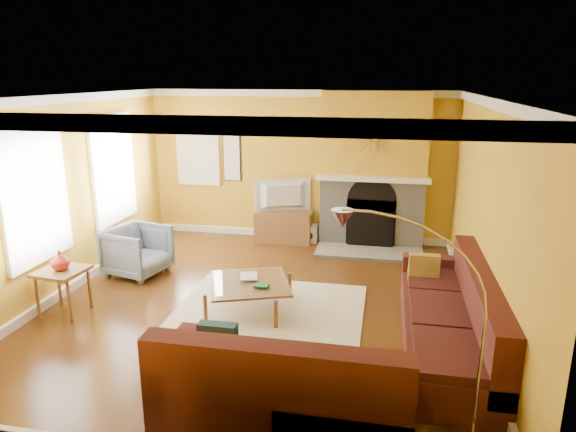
% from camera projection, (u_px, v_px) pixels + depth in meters
% --- Properties ---
extents(floor, '(5.50, 6.00, 0.02)m').
position_uv_depth(floor, '(260.00, 305.00, 6.84)').
color(floor, brown).
rests_on(floor, ground).
extents(ceiling, '(5.50, 6.00, 0.02)m').
position_uv_depth(ceiling, '(256.00, 96.00, 6.11)').
color(ceiling, white).
rests_on(ceiling, ground).
extents(wall_back, '(5.50, 0.02, 2.70)m').
position_uv_depth(wall_back, '(299.00, 166.00, 9.32)').
color(wall_back, gold).
rests_on(wall_back, ground).
extents(wall_front, '(5.50, 0.02, 2.70)m').
position_uv_depth(wall_front, '(153.00, 309.00, 3.63)').
color(wall_front, gold).
rests_on(wall_front, ground).
extents(wall_left, '(0.02, 6.00, 2.70)m').
position_uv_depth(wall_left, '(62.00, 196.00, 6.98)').
color(wall_left, gold).
rests_on(wall_left, ground).
extents(wall_right, '(0.02, 6.00, 2.70)m').
position_uv_depth(wall_right, '(488.00, 217.00, 5.97)').
color(wall_right, gold).
rests_on(wall_right, ground).
extents(baseboard, '(5.50, 6.00, 0.12)m').
position_uv_depth(baseboard, '(260.00, 300.00, 6.82)').
color(baseboard, white).
rests_on(baseboard, floor).
extents(crown_molding, '(5.50, 6.00, 0.12)m').
position_uv_depth(crown_molding, '(256.00, 102.00, 6.13)').
color(crown_molding, white).
rests_on(crown_molding, ceiling).
extents(window_left_near, '(0.06, 1.22, 1.72)m').
position_uv_depth(window_left_near, '(112.00, 169.00, 8.17)').
color(window_left_near, white).
rests_on(window_left_near, wall_left).
extents(window_left_far, '(0.06, 1.22, 1.72)m').
position_uv_depth(window_left_far, '(34.00, 196.00, 6.37)').
color(window_left_far, white).
rests_on(window_left_far, wall_left).
extents(window_back, '(0.82, 0.06, 1.22)m').
position_uv_depth(window_back, '(198.00, 152.00, 9.57)').
color(window_back, white).
rests_on(window_back, wall_back).
extents(wall_art, '(0.34, 0.04, 1.14)m').
position_uv_depth(wall_art, '(232.00, 151.00, 9.45)').
color(wall_art, white).
rests_on(wall_art, wall_back).
extents(fireplace, '(1.80, 0.40, 2.70)m').
position_uv_depth(fireplace, '(373.00, 171.00, 8.88)').
color(fireplace, '#9F9B96').
rests_on(fireplace, floor).
extents(mantel, '(1.92, 0.22, 0.08)m').
position_uv_depth(mantel, '(373.00, 179.00, 8.68)').
color(mantel, white).
rests_on(mantel, fireplace).
extents(hearth, '(1.80, 0.70, 0.06)m').
position_uv_depth(hearth, '(369.00, 253.00, 8.71)').
color(hearth, '#9F9B96').
rests_on(hearth, floor).
extents(sunburst, '(0.70, 0.04, 0.70)m').
position_uv_depth(sunburst, '(374.00, 137.00, 8.50)').
color(sunburst, olive).
rests_on(sunburst, fireplace).
extents(rug, '(2.40, 1.80, 0.02)m').
position_uv_depth(rug, '(271.00, 307.00, 6.74)').
color(rug, beige).
rests_on(rug, floor).
extents(sectional_sofa, '(3.07, 3.41, 0.90)m').
position_uv_depth(sectional_sofa, '(345.00, 314.00, 5.55)').
color(sectional_sofa, '#521F1A').
rests_on(sectional_sofa, floor).
extents(coffee_table, '(1.26, 1.26, 0.39)m').
position_uv_depth(coffee_table, '(250.00, 296.00, 6.63)').
color(coffee_table, white).
rests_on(coffee_table, floor).
extents(media_console, '(1.02, 0.46, 0.56)m').
position_uv_depth(media_console, '(284.00, 227.00, 9.35)').
color(media_console, brown).
rests_on(media_console, floor).
extents(tv, '(1.01, 0.49, 0.59)m').
position_uv_depth(tv, '(284.00, 196.00, 9.20)').
color(tv, black).
rests_on(tv, media_console).
extents(subwoofer, '(0.31, 0.31, 0.31)m').
position_uv_depth(subwoofer, '(310.00, 233.00, 9.38)').
color(subwoofer, white).
rests_on(subwoofer, floor).
extents(armchair, '(0.99, 0.97, 0.75)m').
position_uv_depth(armchair, '(138.00, 251.00, 7.77)').
color(armchair, slate).
rests_on(armchair, floor).
extents(side_table, '(0.61, 0.61, 0.60)m').
position_uv_depth(side_table, '(64.00, 292.00, 6.48)').
color(side_table, brown).
rests_on(side_table, floor).
extents(vase, '(0.29, 0.29, 0.25)m').
position_uv_depth(vase, '(60.00, 260.00, 6.37)').
color(vase, red).
rests_on(vase, side_table).
extents(book, '(0.29, 0.35, 0.03)m').
position_uv_depth(book, '(240.00, 277.00, 6.69)').
color(book, white).
rests_on(book, coffee_table).
extents(arc_lamp, '(1.24, 0.36, 1.93)m').
position_uv_depth(arc_lamp, '(415.00, 330.00, 4.14)').
color(arc_lamp, silver).
rests_on(arc_lamp, floor).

